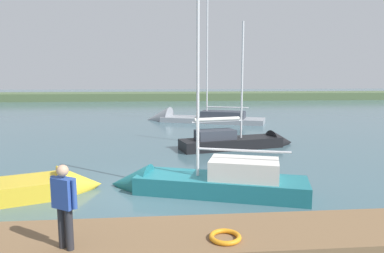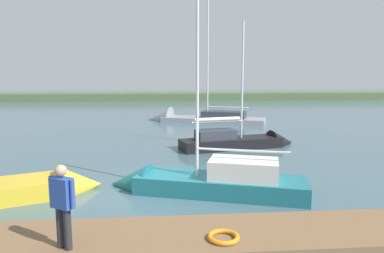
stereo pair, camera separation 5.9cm
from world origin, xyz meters
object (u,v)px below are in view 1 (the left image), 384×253
life_ring_buoy (225,237)px  sailboat_near_dock (243,144)px  sailboat_behind_pier (201,187)px  person_on_dock (64,201)px  sailboat_mid_channel (192,120)px

life_ring_buoy → sailboat_near_dock: (-3.18, -11.67, -0.40)m
sailboat_behind_pier → person_on_dock: size_ratio=4.33×
life_ring_buoy → sailboat_mid_channel: 23.01m
sailboat_mid_channel → sailboat_near_dock: (-1.84, 11.29, 0.10)m
sailboat_behind_pier → person_on_dock: (3.11, 4.58, 1.30)m
life_ring_buoy → person_on_dock: size_ratio=0.40×
person_on_dock → life_ring_buoy: bearing=-56.0°
sailboat_behind_pier → person_on_dock: bearing=73.3°
sailboat_near_dock → sailboat_behind_pier: bearing=-127.6°
sailboat_near_dock → person_on_dock: (6.29, 11.78, 1.30)m
sailboat_near_dock → person_on_dock: size_ratio=4.45×
sailboat_mid_channel → sailboat_near_dock: bearing=120.3°
person_on_dock → sailboat_behind_pier: bearing=-2.1°
life_ring_buoy → person_on_dock: person_on_dock is taller
sailboat_behind_pier → sailboat_near_dock: bearing=-96.4°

